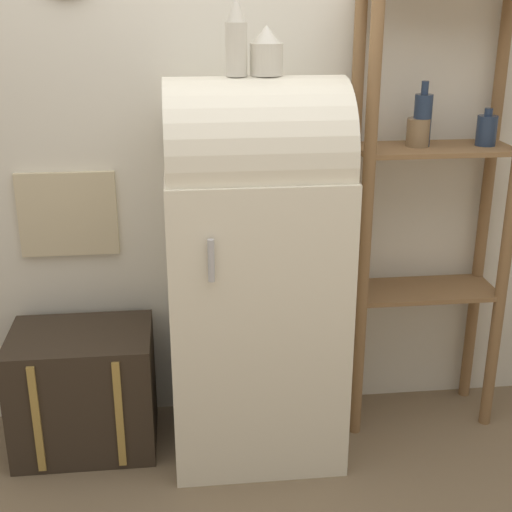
{
  "coord_description": "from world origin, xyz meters",
  "views": [
    {
      "loc": [
        -0.29,
        -2.38,
        1.83
      ],
      "look_at": [
        0.0,
        0.25,
        0.85
      ],
      "focal_mm": 50.0,
      "sensor_mm": 36.0,
      "label": 1
    }
  ],
  "objects_px": {
    "refrigerator": "(255,267)",
    "vase_center": "(267,52)",
    "vase_left": "(236,38)",
    "suitcase_trunk": "(84,390)"
  },
  "relations": [
    {
      "from": "refrigerator",
      "to": "vase_center",
      "type": "height_order",
      "value": "vase_center"
    },
    {
      "from": "vase_left",
      "to": "vase_center",
      "type": "bearing_deg",
      "value": 8.21
    },
    {
      "from": "vase_left",
      "to": "refrigerator",
      "type": "bearing_deg",
      "value": 2.28
    },
    {
      "from": "suitcase_trunk",
      "to": "vase_center",
      "type": "relative_size",
      "value": 3.33
    },
    {
      "from": "refrigerator",
      "to": "vase_left",
      "type": "xyz_separation_m",
      "value": [
        -0.07,
        -0.0,
        0.88
      ]
    },
    {
      "from": "suitcase_trunk",
      "to": "refrigerator",
      "type": "bearing_deg",
      "value": -4.1
    },
    {
      "from": "refrigerator",
      "to": "vase_left",
      "type": "height_order",
      "value": "vase_left"
    },
    {
      "from": "refrigerator",
      "to": "vase_center",
      "type": "xyz_separation_m",
      "value": [
        0.04,
        0.01,
        0.82
      ]
    },
    {
      "from": "refrigerator",
      "to": "vase_left",
      "type": "distance_m",
      "value": 0.88
    },
    {
      "from": "vase_left",
      "to": "suitcase_trunk",
      "type": "bearing_deg",
      "value": 175.26
    }
  ]
}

